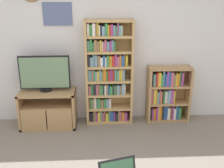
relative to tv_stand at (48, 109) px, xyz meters
The scene contains 5 objects.
wall_back 1.30m from the tv_stand, 20.35° to the left, with size 6.44×0.09×2.60m.
tv_stand is the anchor object (origin of this frame).
television 0.57m from the tv_stand, 114.27° to the left, with size 0.76×0.18×0.55m.
bookshelf_tall 1.08m from the tv_stand, ahead, with size 0.73×0.26×1.65m.
bookshelf_short 1.90m from the tv_stand, ahead, with size 0.69×0.26×0.92m.
Camera 1 is at (0.03, -1.83, 1.98)m, focal length 42.00 mm.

